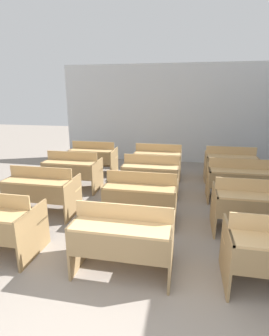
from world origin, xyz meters
The scene contains 11 objects.
wall_back centered at (0.00, 6.97, 1.45)m, with size 6.49×0.06×2.90m.
bench_front_center centered at (-0.07, 1.48, 0.45)m, with size 1.14×0.71×0.85m.
bench_second_left centered at (-1.82, 2.72, 0.45)m, with size 1.14×0.71×0.85m.
bench_second_center centered at (-0.08, 2.76, 0.45)m, with size 1.14×0.71×0.85m.
bench_second_right centered at (1.62, 2.73, 0.45)m, with size 1.14×0.71×0.85m.
bench_third_left centered at (-1.81, 3.98, 0.45)m, with size 1.14×0.71×0.85m.
bench_third_center centered at (-0.09, 3.99, 0.45)m, with size 1.14×0.71×0.85m.
bench_third_right centered at (1.62, 4.00, 0.45)m, with size 1.14×0.71×0.85m.
bench_back_left centered at (-1.78, 5.22, 0.45)m, with size 1.14×0.71×0.85m.
bench_back_center centered at (-0.08, 5.21, 0.45)m, with size 1.14×0.71×0.85m.
bench_back_right centered at (1.64, 5.21, 0.45)m, with size 1.14×0.71×0.85m.
Camera 1 is at (0.58, -1.14, 2.05)m, focal length 28.00 mm.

